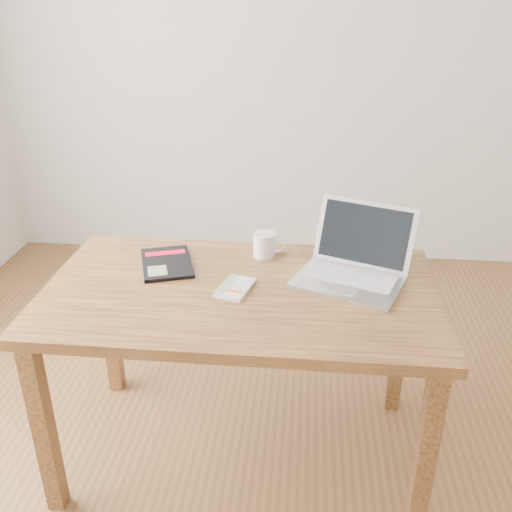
# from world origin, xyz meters

# --- Properties ---
(room) EXTENTS (4.04, 4.04, 2.70)m
(room) POSITION_xyz_m (-0.07, 0.00, 1.36)
(room) COLOR brown
(room) RESTS_ON ground
(desk) EXTENTS (1.39, 0.80, 0.75)m
(desk) POSITION_xyz_m (-0.19, 0.10, 0.66)
(desk) COLOR brown
(desk) RESTS_ON ground
(white_guidebook) EXTENTS (0.14, 0.19, 0.01)m
(white_guidebook) POSITION_xyz_m (-0.21, 0.09, 0.76)
(white_guidebook) COLOR silver
(white_guidebook) RESTS_ON desk
(black_guidebook) EXTENTS (0.26, 0.32, 0.01)m
(black_guidebook) POSITION_xyz_m (-0.50, 0.26, 0.76)
(black_guidebook) COLOR black
(black_guidebook) RESTS_ON desk
(laptop) EXTENTS (0.46, 0.45, 0.25)m
(laptop) POSITION_xyz_m (0.20, 0.22, 0.80)
(laptop) COLOR silver
(laptop) RESTS_ON desk
(coffee_mug) EXTENTS (0.13, 0.09, 0.09)m
(coffee_mug) POSITION_xyz_m (-0.13, 0.38, 0.80)
(coffee_mug) COLOR white
(coffee_mug) RESTS_ON desk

